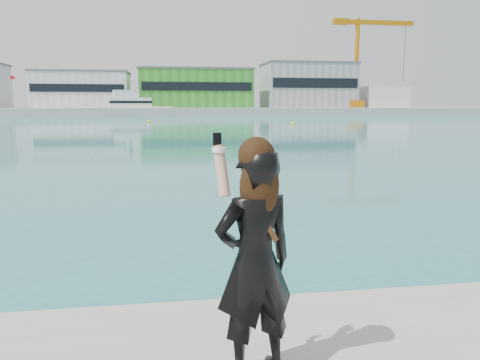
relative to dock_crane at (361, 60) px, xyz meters
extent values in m
cube|color=#9E9E99|center=(-53.20, 8.00, -14.07)|extent=(320.00, 40.00, 2.00)
cube|color=silver|center=(-75.20, 6.00, -8.57)|extent=(24.00, 15.00, 9.00)
cube|color=black|center=(-75.20, -1.60, -8.12)|extent=(22.80, 0.20, 1.98)
cube|color=#59595B|center=(-75.20, 6.00, -3.82)|extent=(24.48, 15.30, 0.50)
cube|color=#2F8922|center=(-45.20, 6.00, -8.07)|extent=(30.00, 16.00, 10.00)
cube|color=black|center=(-45.20, -2.10, -7.57)|extent=(28.50, 0.20, 2.20)
cube|color=#59595B|center=(-45.20, 6.00, -2.82)|extent=(30.60, 16.32, 0.50)
cube|color=gray|center=(-13.20, 6.00, -7.07)|extent=(25.00, 15.00, 12.00)
cube|color=black|center=(-13.20, -1.60, -6.47)|extent=(23.75, 0.20, 2.64)
cube|color=#59595B|center=(-13.20, 6.00, -0.82)|extent=(25.50, 15.30, 0.50)
cube|color=silver|center=(8.80, 4.00, -10.07)|extent=(12.00, 10.00, 6.00)
cube|color=orange|center=(-1.20, 0.00, -12.07)|extent=(4.00, 4.00, 2.00)
cylinder|color=orange|center=(-1.20, 0.00, -0.07)|extent=(1.20, 1.20, 22.00)
cube|color=orange|center=(4.80, 0.00, 9.93)|extent=(20.00, 1.20, 1.20)
cube|color=orange|center=(-6.20, 0.00, 9.93)|extent=(4.00, 1.60, 1.60)
cylinder|color=black|center=(12.80, 0.00, 1.93)|extent=(0.10, 0.10, 16.00)
cylinder|color=silver|center=(-91.20, -1.00, -9.07)|extent=(0.16, 0.16, 8.00)
cube|color=red|center=(-90.60, -1.00, -5.67)|extent=(1.20, 0.04, 0.80)
cylinder|color=silver|center=(-31.20, -1.00, -9.07)|extent=(0.16, 0.16, 8.00)
cube|color=red|center=(-30.60, -1.00, -5.67)|extent=(1.20, 0.04, 0.80)
cube|color=white|center=(-61.03, -7.58, -13.89)|extent=(18.30, 8.20, 2.36)
cube|color=white|center=(-62.00, -7.76, -11.63)|extent=(10.43, 5.93, 2.16)
cube|color=white|center=(-62.96, -7.95, -9.66)|extent=(6.42, 4.41, 1.77)
cube|color=black|center=(-62.00, -7.76, -11.63)|extent=(10.64, 6.06, 0.59)
cylinder|color=silver|center=(-62.96, -7.95, -7.79)|extent=(0.16, 0.16, 1.97)
sphere|color=#F7F90D|center=(-35.64, -60.99, -15.07)|extent=(0.50, 0.50, 0.50)
sphere|color=#F7F90D|center=(-56.16, -49.45, -15.07)|extent=(0.50, 0.50, 0.50)
imported|color=black|center=(-52.82, -122.39, -13.40)|extent=(0.72, 0.57, 1.73)
sphere|color=black|center=(-52.82, -122.41, -12.59)|extent=(0.27, 0.27, 0.27)
ellipsoid|color=black|center=(-52.80, -122.45, -12.81)|extent=(0.29, 0.15, 0.46)
cylinder|color=tan|center=(-53.06, -122.35, -12.71)|extent=(0.13, 0.22, 0.37)
cylinder|color=white|center=(-53.07, -122.31, -12.56)|extent=(0.10, 0.10, 0.03)
cube|color=black|center=(-53.08, -122.27, -12.50)|extent=(0.06, 0.03, 0.13)
cube|color=#4C2D14|center=(-52.77, -122.46, -13.06)|extent=(0.24, 0.08, 0.35)
camera|label=1|loc=(-53.45, -125.65, -12.24)|focal=35.00mm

